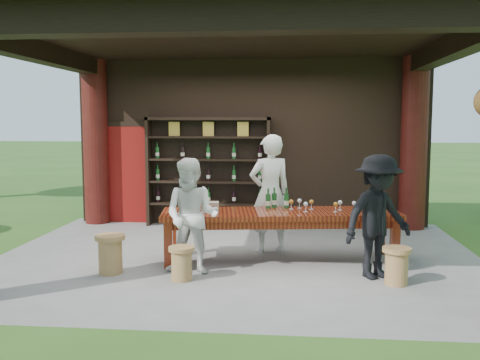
# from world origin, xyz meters

# --- Properties ---
(ground) EXTENTS (90.00, 90.00, 0.00)m
(ground) POSITION_xyz_m (0.00, 0.00, 0.00)
(ground) COLOR #2D5119
(ground) RESTS_ON ground
(pavilion) EXTENTS (7.50, 6.00, 3.60)m
(pavilion) POSITION_xyz_m (-0.01, 0.43, 2.13)
(pavilion) COLOR slate
(pavilion) RESTS_ON ground
(wine_shelf) EXTENTS (2.45, 0.37, 2.16)m
(wine_shelf) POSITION_xyz_m (-0.83, 2.45, 1.08)
(wine_shelf) COLOR black
(wine_shelf) RESTS_ON ground
(tasting_table) EXTENTS (3.58, 1.36, 0.75)m
(tasting_table) POSITION_xyz_m (0.65, -0.13, 0.63)
(tasting_table) COLOR #5B150D
(tasting_table) RESTS_ON ground
(stool_near_left) EXTENTS (0.34, 0.34, 0.45)m
(stool_near_left) POSITION_xyz_m (-0.61, -1.25, 0.24)
(stool_near_left) COLOR olive
(stool_near_left) RESTS_ON ground
(stool_near_right) EXTENTS (0.37, 0.37, 0.48)m
(stool_near_right) POSITION_xyz_m (2.16, -1.17, 0.25)
(stool_near_right) COLOR olive
(stool_near_right) RESTS_ON ground
(stool_far_left) EXTENTS (0.41, 0.41, 0.54)m
(stool_far_left) POSITION_xyz_m (-1.65, -1.03, 0.28)
(stool_far_left) COLOR olive
(stool_far_left) RESTS_ON ground
(host) EXTENTS (0.80, 0.68, 1.87)m
(host) POSITION_xyz_m (0.47, 0.45, 0.94)
(host) COLOR silver
(host) RESTS_ON ground
(guest_woman) EXTENTS (0.84, 0.69, 1.59)m
(guest_woman) POSITION_xyz_m (-0.53, -0.91, 0.79)
(guest_woman) COLOR silver
(guest_woman) RESTS_ON ground
(guest_man) EXTENTS (1.23, 1.09, 1.65)m
(guest_man) POSITION_xyz_m (1.95, -0.89, 0.82)
(guest_man) COLOR black
(guest_man) RESTS_ON ground
(table_bottles) EXTENTS (0.36, 0.18, 0.31)m
(table_bottles) POSITION_xyz_m (0.58, 0.16, 0.90)
(table_bottles) COLOR #194C1E
(table_bottles) RESTS_ON tasting_table
(table_glasses) EXTENTS (2.29, 0.62, 0.15)m
(table_glasses) POSITION_xyz_m (1.02, -0.04, 0.82)
(table_glasses) COLOR silver
(table_glasses) RESTS_ON tasting_table
(napkin_basket) EXTENTS (0.28, 0.21, 0.14)m
(napkin_basket) POSITION_xyz_m (-0.38, -0.25, 0.82)
(napkin_basket) COLOR #BF6672
(napkin_basket) RESTS_ON tasting_table
(shrubs) EXTENTS (21.48, 8.65, 1.36)m
(shrubs) POSITION_xyz_m (1.19, 0.23, 0.55)
(shrubs) COLOR #194C14
(shrubs) RESTS_ON ground
(trees) EXTENTS (21.06, 9.87, 4.80)m
(trees) POSITION_xyz_m (3.60, 1.78, 3.37)
(trees) COLOR #3F2819
(trees) RESTS_ON ground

